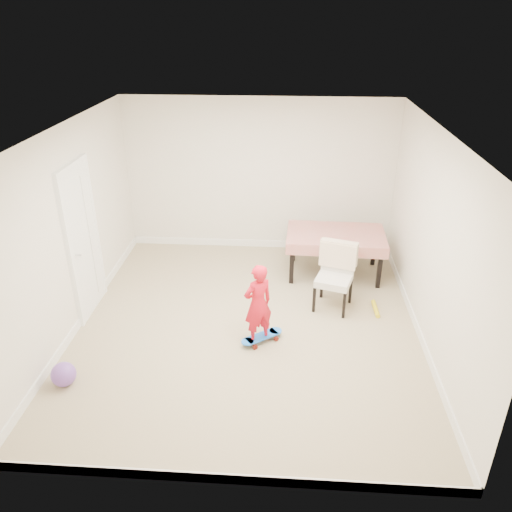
# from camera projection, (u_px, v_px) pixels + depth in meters

# --- Properties ---
(ground) EXTENTS (5.00, 5.00, 0.00)m
(ground) POSITION_uv_depth(u_px,v_px,m) (248.00, 325.00, 6.71)
(ground) COLOR tan
(ground) RESTS_ON ground
(ceiling) EXTENTS (4.50, 5.00, 0.04)m
(ceiling) POSITION_uv_depth(u_px,v_px,m) (246.00, 133.00, 5.56)
(ceiling) COLOR white
(ceiling) RESTS_ON wall_back
(wall_back) EXTENTS (4.50, 0.04, 2.60)m
(wall_back) POSITION_uv_depth(u_px,v_px,m) (259.00, 176.00, 8.34)
(wall_back) COLOR silver
(wall_back) RESTS_ON ground
(wall_front) EXTENTS (4.50, 0.04, 2.60)m
(wall_front) POSITION_uv_depth(u_px,v_px,m) (220.00, 368.00, 3.92)
(wall_front) COLOR silver
(wall_front) RESTS_ON ground
(wall_left) EXTENTS (0.04, 5.00, 2.60)m
(wall_left) POSITION_uv_depth(u_px,v_px,m) (70.00, 233.00, 6.26)
(wall_left) COLOR silver
(wall_left) RESTS_ON ground
(wall_right) EXTENTS (0.04, 5.00, 2.60)m
(wall_right) POSITION_uv_depth(u_px,v_px,m) (431.00, 243.00, 5.99)
(wall_right) COLOR silver
(wall_right) RESTS_ON ground
(door) EXTENTS (0.11, 0.94, 2.11)m
(door) POSITION_uv_depth(u_px,v_px,m) (83.00, 242.00, 6.65)
(door) COLOR white
(door) RESTS_ON ground
(baseboard_back) EXTENTS (4.50, 0.02, 0.12)m
(baseboard_back) POSITION_uv_depth(u_px,v_px,m) (259.00, 243.00, 8.91)
(baseboard_back) COLOR white
(baseboard_back) RESTS_ON ground
(baseboard_front) EXTENTS (4.50, 0.02, 0.12)m
(baseboard_front) POSITION_uv_depth(u_px,v_px,m) (225.00, 478.00, 4.46)
(baseboard_front) COLOR white
(baseboard_front) RESTS_ON ground
(baseboard_left) EXTENTS (0.02, 5.00, 0.12)m
(baseboard_left) POSITION_uv_depth(u_px,v_px,m) (85.00, 316.00, 6.82)
(baseboard_left) COLOR white
(baseboard_left) RESTS_ON ground
(baseboard_right) EXTENTS (0.02, 5.00, 0.12)m
(baseboard_right) POSITION_uv_depth(u_px,v_px,m) (417.00, 328.00, 6.55)
(baseboard_right) COLOR white
(baseboard_right) RESTS_ON ground
(dining_table) EXTENTS (1.54, 1.01, 0.70)m
(dining_table) POSITION_uv_depth(u_px,v_px,m) (335.00, 254.00, 7.88)
(dining_table) COLOR red
(dining_table) RESTS_ON ground
(dining_chair) EXTENTS (0.68, 0.73, 0.95)m
(dining_chair) POSITION_uv_depth(u_px,v_px,m) (334.00, 278.00, 6.91)
(dining_chair) COLOR white
(dining_chair) RESTS_ON ground
(skateboard) EXTENTS (0.60, 0.52, 0.09)m
(skateboard) POSITION_uv_depth(u_px,v_px,m) (262.00, 338.00, 6.37)
(skateboard) COLOR blue
(skateboard) RESTS_ON ground
(child) EXTENTS (0.47, 0.43, 1.07)m
(child) POSITION_uv_depth(u_px,v_px,m) (258.00, 306.00, 6.14)
(child) COLOR red
(child) RESTS_ON ground
(balloon) EXTENTS (0.28, 0.28, 0.28)m
(balloon) POSITION_uv_depth(u_px,v_px,m) (64.00, 374.00, 5.60)
(balloon) COLOR purple
(balloon) RESTS_ON ground
(foam_toy) EXTENTS (0.07, 0.40, 0.06)m
(foam_toy) POSITION_uv_depth(u_px,v_px,m) (375.00, 309.00, 7.03)
(foam_toy) COLOR yellow
(foam_toy) RESTS_ON ground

